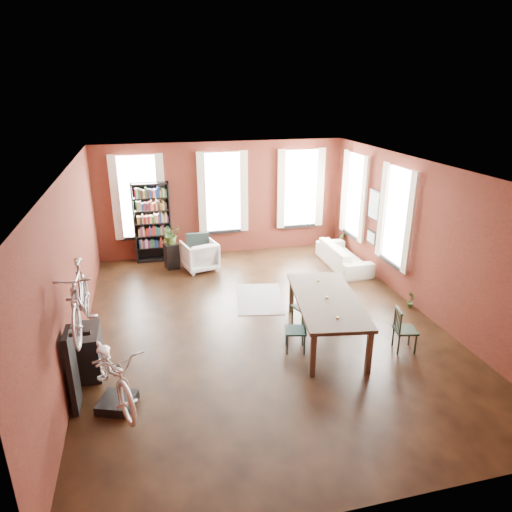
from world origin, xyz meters
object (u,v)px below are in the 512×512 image
object	(u,v)px
dining_chair_a	(296,330)
cream_sofa	(344,252)
dining_chair_b	(304,307)
dining_table	(326,319)
dining_chair_c	(405,330)
bike_trainer	(117,403)
console_table	(89,352)
plant_stand	(172,256)
dining_chair_d	(347,297)
bicycle_floor	(110,344)
white_armchair	(200,254)
bookshelf	(152,223)

from	to	relation	value
dining_chair_a	cream_sofa	xyz separation A→B (m)	(2.60, 3.68, -0.01)
dining_chair_b	cream_sofa	size ratio (longest dim) A/B	0.41
dining_table	dining_chair_b	distance (m)	0.63
dining_table	dining_chair_c	distance (m)	1.46
bike_trainer	console_table	bearing A→B (deg)	113.94
dining_chair_b	cream_sofa	xyz separation A→B (m)	(2.15, 2.84, -0.02)
plant_stand	dining_chair_d	bearing A→B (deg)	-46.07
cream_sofa	bicycle_floor	distance (m)	7.37
dining_table	white_armchair	bearing A→B (deg)	123.95
dining_chair_a	bike_trainer	distance (m)	3.29
cream_sofa	bicycle_floor	xyz separation A→B (m)	(-5.76, -4.55, 0.70)
dining_chair_c	bicycle_floor	bearing A→B (deg)	106.04
dining_chair_b	plant_stand	size ratio (longest dim) A/B	1.26
dining_chair_c	cream_sofa	distance (m)	4.20
console_table	dining_chair_c	bearing A→B (deg)	-6.67
white_armchair	bookshelf	bearing A→B (deg)	-53.84
white_armchair	cream_sofa	bearing A→B (deg)	156.49
dining_table	bookshelf	distance (m)	5.99
white_armchair	dining_chair_a	bearing A→B (deg)	92.38
dining_table	bike_trainer	xyz separation A→B (m)	(-3.85, -1.14, -0.35)
bicycle_floor	dining_chair_c	bearing A→B (deg)	-15.22
cream_sofa	bike_trainer	xyz separation A→B (m)	(-5.76, -4.56, -0.33)
dining_chair_b	dining_chair_d	size ratio (longest dim) A/B	1.10
bookshelf	dining_chair_b	bearing A→B (deg)	-58.32
dining_chair_a	console_table	xyz separation A→B (m)	(-3.63, 0.18, -0.01)
dining_chair_b	console_table	size ratio (longest dim) A/B	1.06
dining_chair_d	white_armchair	world-z (taller)	white_armchair
dining_chair_c	bike_trainer	bearing A→B (deg)	106.20
dining_table	dining_chair_b	bearing A→B (deg)	121.60
dining_chair_c	cream_sofa	size ratio (longest dim) A/B	0.40
dining_chair_c	console_table	size ratio (longest dim) A/B	1.04
dining_table	white_armchair	xyz separation A→B (m)	(-1.90, 4.13, 0.00)
dining_chair_a	bookshelf	distance (m)	5.91
cream_sofa	console_table	xyz separation A→B (m)	(-6.23, -3.50, -0.01)
bicycle_floor	white_armchair	bearing A→B (deg)	50.00
console_table	plant_stand	bearing A→B (deg)	69.28
dining_chair_b	dining_chair_c	xyz separation A→B (m)	(1.51, -1.32, -0.01)
dining_chair_b	dining_chair_d	distance (m)	1.11
dining_chair_a	bike_trainer	world-z (taller)	dining_chair_a
bookshelf	plant_stand	distance (m)	1.11
dining_table	white_armchair	size ratio (longest dim) A/B	2.92
plant_stand	console_table	bearing A→B (deg)	-110.72
dining_chair_b	white_armchair	distance (m)	3.92
cream_sofa	bicycle_floor	world-z (taller)	bicycle_floor
dining_chair_c	plant_stand	xyz separation A→B (m)	(-3.88, 5.16, -0.08)
dining_chair_c	bookshelf	xyz separation A→B (m)	(-4.31, 5.85, 0.68)
dining_chair_b	dining_chair_c	bearing A→B (deg)	29.75
dining_chair_a	dining_chair_c	bearing A→B (deg)	90.13
dining_chair_a	dining_chair_c	xyz separation A→B (m)	(1.96, -0.48, 0.00)
cream_sofa	white_armchair	bearing A→B (deg)	79.43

